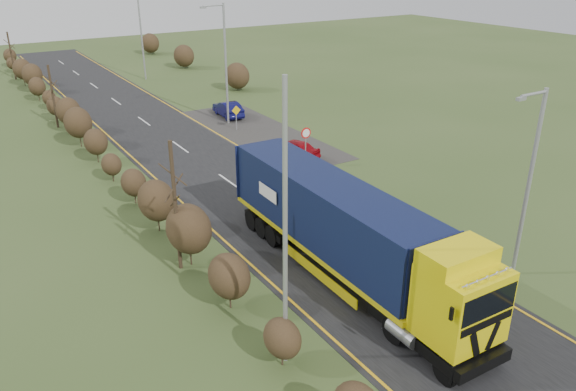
# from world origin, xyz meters

# --- Properties ---
(ground) EXTENTS (160.00, 160.00, 0.00)m
(ground) POSITION_xyz_m (0.00, 0.00, 0.00)
(ground) COLOR #34471E
(ground) RESTS_ON ground
(road) EXTENTS (8.00, 120.00, 0.02)m
(road) POSITION_xyz_m (0.00, 10.00, 0.01)
(road) COLOR black
(road) RESTS_ON ground
(layby) EXTENTS (6.00, 18.00, 0.02)m
(layby) POSITION_xyz_m (6.50, 20.00, 0.01)
(layby) COLOR #2B2926
(layby) RESTS_ON ground
(lane_markings) EXTENTS (7.52, 116.00, 0.01)m
(lane_markings) POSITION_xyz_m (0.00, 9.69, 0.03)
(lane_markings) COLOR gold
(lane_markings) RESTS_ON road
(hedgerow) EXTENTS (2.24, 102.04, 6.05)m
(hedgerow) POSITION_xyz_m (-6.00, 7.89, 1.62)
(hedgerow) COLOR #302215
(hedgerow) RESTS_ON ground
(lorry) EXTENTS (3.00, 15.47, 4.30)m
(lorry) POSITION_xyz_m (-0.81, -0.66, 2.44)
(lorry) COLOR black
(lorry) RESTS_ON ground
(car_red_hatchback) EXTENTS (2.88, 4.23, 1.34)m
(car_red_hatchback) POSITION_xyz_m (5.69, 13.62, 0.67)
(car_red_hatchback) COLOR #960710
(car_red_hatchback) RESTS_ON ground
(car_blue_sedan) EXTENTS (1.66, 4.10, 1.32)m
(car_blue_sedan) POSITION_xyz_m (6.69, 25.55, 0.66)
(car_blue_sedan) COLOR #0B0B3C
(car_blue_sedan) RESTS_ON ground
(streetlight_near) EXTENTS (1.78, 0.18, 8.34)m
(streetlight_near) POSITION_xyz_m (5.70, -4.36, 4.58)
(streetlight_near) COLOR gray
(streetlight_near) RESTS_ON ground
(streetlight_mid) EXTENTS (2.02, 0.19, 9.54)m
(streetlight_mid) POSITION_xyz_m (5.67, 23.75, 5.27)
(streetlight_mid) COLOR gray
(streetlight_mid) RESTS_ON ground
(streetlight_far) EXTENTS (1.94, 0.18, 9.11)m
(streetlight_far) POSITION_xyz_m (5.69, 44.28, 5.02)
(streetlight_far) COLOR gray
(streetlight_far) RESTS_ON ground
(left_pole) EXTENTS (0.16, 0.16, 10.01)m
(left_pole) POSITION_xyz_m (-5.78, -3.83, 5.01)
(left_pole) COLOR gray
(left_pole) RESTS_ON ground
(speed_sign) EXTENTS (0.73, 0.10, 2.65)m
(speed_sign) POSITION_xyz_m (5.60, 11.90, 1.89)
(speed_sign) COLOR gray
(speed_sign) RESTS_ON ground
(warning_board) EXTENTS (0.76, 0.11, 1.99)m
(warning_board) POSITION_xyz_m (5.50, 21.65, 1.22)
(warning_board) COLOR gray
(warning_board) RESTS_ON ground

